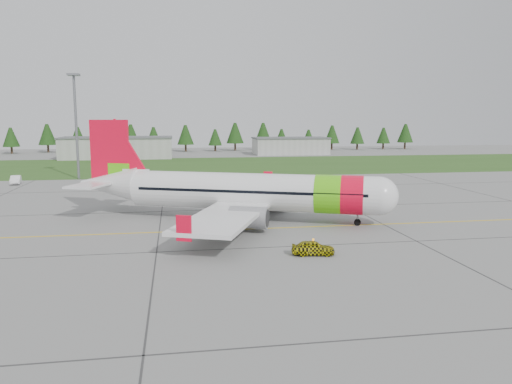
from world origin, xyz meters
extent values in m
plane|color=gray|center=(0.00, 0.00, 0.00)|extent=(320.00, 320.00, 0.00)
cylinder|color=white|center=(-4.38, 12.45, 3.43)|extent=(28.29, 14.87, 4.32)
sphere|color=white|center=(8.95, 7.01, 3.43)|extent=(4.32, 4.32, 4.32)
cone|color=white|center=(-21.30, 19.35, 3.82)|extent=(8.81, 6.93, 4.32)
cube|color=black|center=(9.25, 6.89, 3.82)|extent=(2.73, 3.34, 0.62)
cylinder|color=#5ACF0F|center=(3.82, 9.11, 3.43)|extent=(4.33, 5.16, 4.40)
cylinder|color=red|center=(6.28, 8.10, 3.43)|extent=(3.92, 4.99, 4.40)
cube|color=white|center=(-4.90, 12.66, 2.21)|extent=(19.03, 35.11, 0.40)
cube|color=red|center=(0.73, 29.38, 2.82)|extent=(1.31, 0.69, 2.21)
cube|color=red|center=(-12.57, -3.22, 2.82)|extent=(1.31, 0.69, 2.21)
cylinder|color=gray|center=(-1.06, 17.67, 1.61)|extent=(4.57, 3.66, 2.33)
cylinder|color=gray|center=(-5.66, 6.39, 1.61)|extent=(4.57, 3.66, 2.33)
cube|color=red|center=(-21.10, 19.27, 7.53)|extent=(4.87, 2.29, 8.42)
cube|color=#5ACF0F|center=(-19.97, 18.81, 5.09)|extent=(2.84, 1.52, 2.66)
cube|color=white|center=(-21.82, 19.56, 4.10)|extent=(8.09, 13.13, 0.24)
cylinder|color=slate|center=(6.90, 7.85, 0.78)|extent=(0.20, 0.20, 1.55)
cylinder|color=black|center=(6.90, 7.85, 0.38)|extent=(0.81, 0.57, 0.75)
cylinder|color=slate|center=(-4.75, 15.95, 1.05)|extent=(0.24, 0.24, 2.10)
cylinder|color=black|center=(-5.16, 16.12, 0.58)|extent=(1.25, 0.90, 1.15)
cylinder|color=slate|center=(-7.09, 10.21, 1.05)|extent=(0.24, 0.24, 2.10)
cylinder|color=black|center=(-7.50, 10.38, 0.58)|extent=(1.25, 0.90, 1.15)
imported|color=yellow|center=(-1.36, -3.15, 1.89)|extent=(1.50, 1.70, 3.77)
imported|color=white|center=(-41.96, 51.85, 2.35)|extent=(1.91, 1.84, 4.71)
cube|color=#30561E|center=(0.00, 82.00, 0.01)|extent=(320.00, 50.00, 0.03)
cube|color=gold|center=(0.00, 8.00, 0.01)|extent=(120.00, 0.25, 0.02)
cube|color=#A8A8A3|center=(-30.00, 110.00, 3.00)|extent=(32.00, 14.00, 6.00)
cube|color=#A8A8A3|center=(25.00, 118.00, 2.60)|extent=(24.00, 12.00, 5.20)
cylinder|color=slate|center=(-32.00, 58.00, 10.00)|extent=(0.50, 0.50, 20.00)
camera|label=1|loc=(-13.20, -44.39, 11.94)|focal=35.00mm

